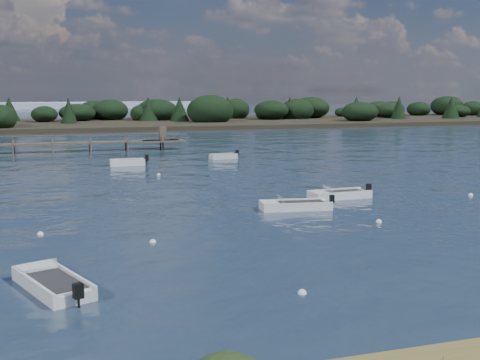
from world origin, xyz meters
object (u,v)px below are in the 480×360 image
object	(u,v)px
tender_far_grey_b	(223,157)
dinghy_near_olive	(52,286)
tender_far_white	(128,164)
dinghy_mid_white_a	(295,207)
dinghy_mid_white_b	(339,196)

from	to	relation	value
tender_far_grey_b	dinghy_near_olive	world-z (taller)	dinghy_near_olive
tender_far_grey_b	dinghy_near_olive	distance (m)	42.14
tender_far_white	dinghy_mid_white_a	size ratio (longest dim) A/B	0.79
tender_far_white	dinghy_mid_white_a	world-z (taller)	tender_far_white
tender_far_white	dinghy_mid_white_a	bearing A→B (deg)	-74.15
tender_far_white	tender_far_grey_b	world-z (taller)	tender_far_white
dinghy_near_olive	dinghy_mid_white_b	size ratio (longest dim) A/B	1.02
dinghy_mid_white_a	tender_far_white	bearing A→B (deg)	105.85
dinghy_mid_white_a	tender_far_grey_b	size ratio (longest dim) A/B	1.41
dinghy_mid_white_a	tender_far_grey_b	distance (m)	27.50
tender_far_white	tender_far_grey_b	xyz separation A→B (m)	(10.29, 2.70, -0.02)
dinghy_near_olive	tender_far_grey_b	bearing A→B (deg)	65.67
dinghy_mid_white_a	dinghy_mid_white_b	distance (m)	4.99
dinghy_mid_white_a	dinghy_near_olive	size ratio (longest dim) A/B	1.01
dinghy_near_olive	dinghy_mid_white_b	world-z (taller)	dinghy_mid_white_b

